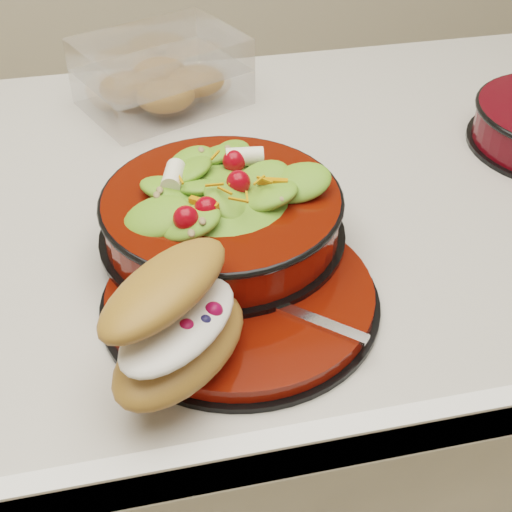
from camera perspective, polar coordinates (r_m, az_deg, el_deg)
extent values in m
cube|color=white|center=(1.22, 9.73, -12.00)|extent=(1.16, 0.66, 0.86)
cube|color=beige|center=(0.93, 12.71, 5.91)|extent=(1.24, 0.74, 0.04)
cylinder|color=black|center=(0.69, -1.27, -3.63)|extent=(0.27, 0.27, 0.01)
cylinder|color=#650C03|center=(0.68, -1.28, -3.01)|extent=(0.26, 0.26, 0.01)
torus|color=black|center=(0.68, -0.28, -3.20)|extent=(0.15, 0.15, 0.01)
cylinder|color=black|center=(0.74, -2.69, 1.84)|extent=(0.25, 0.25, 0.01)
cylinder|color=#650C03|center=(0.73, -2.74, 3.41)|extent=(0.24, 0.24, 0.04)
torus|color=black|center=(0.72, -2.79, 4.58)|extent=(0.25, 0.25, 0.01)
ellipsoid|color=#568C27|center=(0.72, -2.79, 4.63)|extent=(0.20, 0.20, 0.08)
sphere|color=red|center=(0.70, 1.15, 8.23)|extent=(0.02, 0.02, 0.02)
sphere|color=red|center=(0.73, -3.60, 9.73)|extent=(0.02, 0.02, 0.02)
sphere|color=red|center=(0.69, -7.04, 7.25)|extent=(0.02, 0.02, 0.02)
sphere|color=red|center=(0.65, -2.13, 5.54)|extent=(0.02, 0.02, 0.02)
cylinder|color=silver|center=(0.74, -0.93, 9.74)|extent=(0.04, 0.04, 0.02)
cylinder|color=silver|center=(0.71, -6.80, 8.16)|extent=(0.04, 0.04, 0.02)
cube|color=orange|center=(0.66, -4.30, 6.15)|extent=(0.03, 0.03, 0.01)
cube|color=orange|center=(0.69, 1.37, 7.84)|extent=(0.03, 0.02, 0.01)
ellipsoid|color=#A76633|center=(0.60, -6.06, -7.30)|extent=(0.16, 0.16, 0.04)
ellipsoid|color=white|center=(0.58, -6.23, -5.51)|extent=(0.14, 0.14, 0.02)
ellipsoid|color=#A76633|center=(0.58, -6.64, -2.45)|extent=(0.15, 0.15, 0.04)
sphere|color=#AA0C32|center=(0.57, -8.57, -5.40)|extent=(0.02, 0.02, 0.02)
sphere|color=#AA0C32|center=(0.57, -5.60, -5.73)|extent=(0.02, 0.02, 0.02)
sphere|color=#AA0C32|center=(0.58, -3.43, -4.39)|extent=(0.02, 0.02, 0.02)
sphere|color=#AA0C32|center=(0.58, -7.46, -4.38)|extent=(0.02, 0.02, 0.02)
sphere|color=#191947|center=(0.58, -7.18, -4.77)|extent=(0.01, 0.01, 0.01)
sphere|color=#191947|center=(0.58, -5.05, -4.77)|extent=(0.01, 0.01, 0.01)
sphere|color=#191947|center=(0.57, -6.21, -5.37)|extent=(0.01, 0.01, 0.01)
sphere|color=#191947|center=(0.57, -4.09, -5.22)|extent=(0.01, 0.01, 0.01)
sphere|color=#191947|center=(0.57, -8.06, -5.93)|extent=(0.01, 0.01, 0.01)
cube|color=silver|center=(0.65, 3.61, -4.71)|extent=(0.10, 0.10, 0.00)
cube|color=silver|center=(0.68, -2.44, -2.34)|extent=(0.04, 0.04, 0.00)
cube|color=white|center=(1.04, -7.47, 13.27)|extent=(0.25, 0.22, 0.05)
cube|color=white|center=(1.02, -7.70, 15.67)|extent=(0.25, 0.22, 0.04)
ellipsoid|color=#A76633|center=(1.04, -10.19, 13.13)|extent=(0.08, 0.07, 0.04)
ellipsoid|color=#A76633|center=(1.04, -4.80, 13.78)|extent=(0.08, 0.07, 0.04)
ellipsoid|color=#A76633|center=(1.07, -7.73, 14.32)|extent=(0.08, 0.07, 0.04)
ellipsoid|color=#A76633|center=(1.00, -7.23, 12.56)|extent=(0.08, 0.07, 0.04)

